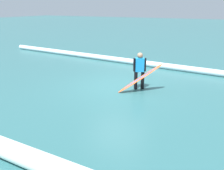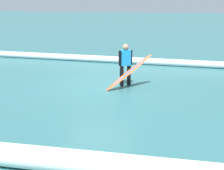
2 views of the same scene
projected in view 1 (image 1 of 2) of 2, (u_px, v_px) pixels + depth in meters
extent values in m
plane|color=#2B5F61|center=(117.00, 85.00, 10.05)|extent=(120.26, 120.26, 0.00)
cylinder|color=black|center=(143.00, 80.00, 9.54)|extent=(0.14, 0.14, 0.74)
cylinder|color=black|center=(136.00, 80.00, 9.53)|extent=(0.14, 0.14, 0.74)
cube|color=#198CD8|center=(140.00, 65.00, 9.33)|extent=(0.39, 0.34, 0.55)
sphere|color=#99745A|center=(140.00, 55.00, 9.21)|extent=(0.22, 0.22, 0.22)
cylinder|color=black|center=(145.00, 65.00, 9.33)|extent=(0.09, 0.10, 0.53)
cylinder|color=black|center=(134.00, 65.00, 9.32)|extent=(0.09, 0.12, 0.54)
ellipsoid|color=#E55926|center=(141.00, 78.00, 9.14)|extent=(1.63, 1.28, 1.16)
ellipsoid|color=blue|center=(141.00, 78.00, 9.14)|extent=(1.23, 0.92, 0.94)
cylinder|color=white|center=(169.00, 67.00, 12.57)|extent=(24.38, 1.83, 0.31)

